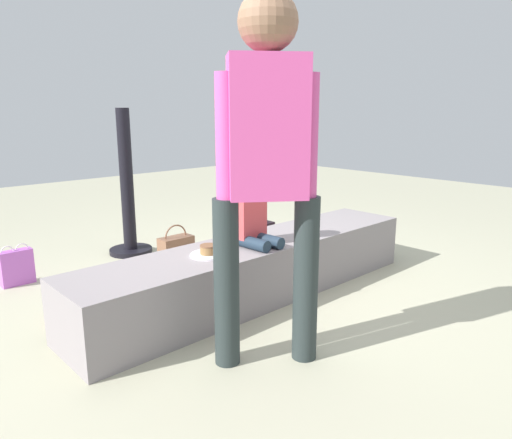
# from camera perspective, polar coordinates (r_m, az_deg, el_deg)

# --- Properties ---
(ground_plane) EXTENTS (12.00, 12.00, 0.00)m
(ground_plane) POSITION_cam_1_polar(r_m,az_deg,el_deg) (3.22, 0.12, -9.09)
(ground_plane) COLOR #AAA88C
(concrete_ledge) EXTENTS (2.56, 0.51, 0.38)m
(concrete_ledge) POSITION_cam_1_polar(r_m,az_deg,el_deg) (3.15, 0.13, -5.93)
(concrete_ledge) COLOR gray
(concrete_ledge) RESTS_ON ground_plane
(child_seated) EXTENTS (0.28, 0.32, 0.48)m
(child_seated) POSITION_cam_1_polar(r_m,az_deg,el_deg) (2.98, -0.72, 0.95)
(child_seated) COLOR #1E3040
(child_seated) RESTS_ON concrete_ledge
(adult_standing) EXTENTS (0.43, 0.37, 1.71)m
(adult_standing) POSITION_cam_1_polar(r_m,az_deg,el_deg) (2.16, 1.35, 8.13)
(adult_standing) COLOR #263030
(adult_standing) RESTS_ON ground_plane
(cake_plate) EXTENTS (0.22, 0.22, 0.07)m
(cake_plate) POSITION_cam_1_polar(r_m,az_deg,el_deg) (2.81, -5.68, -3.91)
(cake_plate) COLOR white
(cake_plate) RESTS_ON concrete_ledge
(gift_bag) EXTENTS (0.22, 0.08, 0.29)m
(gift_bag) POSITION_cam_1_polar(r_m,az_deg,el_deg) (3.77, -26.75, -5.10)
(gift_bag) COLOR #B259BF
(gift_bag) RESTS_ON ground_plane
(railing_post) EXTENTS (0.36, 0.36, 1.23)m
(railing_post) POSITION_cam_1_polar(r_m,az_deg,el_deg) (4.16, -15.12, 2.34)
(railing_post) COLOR black
(railing_post) RESTS_ON ground_plane
(water_bottle_near_gift) EXTENTS (0.06, 0.06, 0.24)m
(water_bottle_near_gift) POSITION_cam_1_polar(r_m,az_deg,el_deg) (4.00, -4.16, -2.97)
(water_bottle_near_gift) COLOR silver
(water_bottle_near_gift) RESTS_ON ground_plane
(party_cup_red) EXTENTS (0.08, 0.08, 0.10)m
(party_cup_red) POSITION_cam_1_polar(r_m,az_deg,el_deg) (3.07, -21.71, -10.12)
(party_cup_red) COLOR red
(party_cup_red) RESTS_ON ground_plane
(cake_box_white) EXTENTS (0.34, 0.36, 0.11)m
(cake_box_white) POSITION_cam_1_polar(r_m,az_deg,el_deg) (3.18, -12.85, -8.65)
(cake_box_white) COLOR white
(cake_box_white) RESTS_ON ground_plane
(handbag_black_leather) EXTENTS (0.26, 0.14, 0.30)m
(handbag_black_leather) POSITION_cam_1_polar(r_m,az_deg,el_deg) (4.36, 0.42, -1.62)
(handbag_black_leather) COLOR black
(handbag_black_leather) RESTS_ON ground_plane
(handbag_brown_canvas) EXTENTS (0.27, 0.13, 0.34)m
(handbag_brown_canvas) POSITION_cam_1_polar(r_m,az_deg,el_deg) (3.78, -9.52, -3.78)
(handbag_brown_canvas) COLOR brown
(handbag_brown_canvas) RESTS_ON ground_plane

